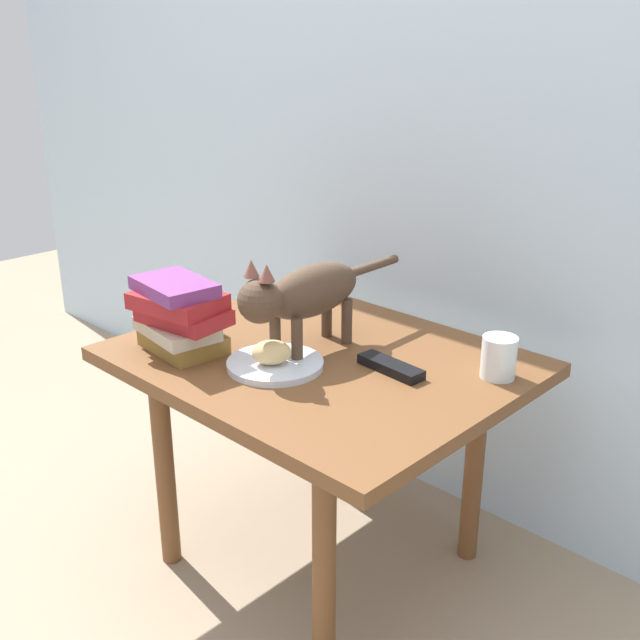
% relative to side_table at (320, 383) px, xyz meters
% --- Properties ---
extents(ground_plane, '(6.00, 6.00, 0.00)m').
position_rel_side_table_xyz_m(ground_plane, '(0.00, 0.00, -0.46)').
color(ground_plane, gray).
extents(back_panel, '(4.00, 0.04, 2.20)m').
position_rel_side_table_xyz_m(back_panel, '(0.00, 0.45, 0.64)').
color(back_panel, silver).
rests_on(back_panel, ground).
extents(side_table, '(0.81, 0.66, 0.52)m').
position_rel_side_table_xyz_m(side_table, '(0.00, 0.00, 0.00)').
color(side_table, brown).
rests_on(side_table, ground).
extents(plate, '(0.20, 0.20, 0.01)m').
position_rel_side_table_xyz_m(plate, '(-0.02, -0.11, 0.07)').
color(plate, silver).
rests_on(plate, side_table).
extents(bread_roll, '(0.10, 0.10, 0.05)m').
position_rel_side_table_xyz_m(bread_roll, '(-0.02, -0.12, 0.10)').
color(bread_roll, '#E0BC7A').
rests_on(bread_roll, plate).
extents(cat, '(0.09, 0.48, 0.23)m').
position_rel_side_table_xyz_m(cat, '(-0.04, -0.01, 0.20)').
color(cat, '#4C3828').
rests_on(cat, side_table).
extents(book_stack, '(0.21, 0.16, 0.16)m').
position_rel_side_table_xyz_m(book_stack, '(-0.23, -0.19, 0.15)').
color(book_stack, olive).
rests_on(book_stack, side_table).
extents(candle_jar, '(0.07, 0.07, 0.08)m').
position_rel_side_table_xyz_m(candle_jar, '(0.33, 0.17, 0.10)').
color(candle_jar, silver).
rests_on(candle_jar, side_table).
extents(tv_remote, '(0.15, 0.06, 0.02)m').
position_rel_side_table_xyz_m(tv_remote, '(0.16, 0.04, 0.07)').
color(tv_remote, black).
rests_on(tv_remote, side_table).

